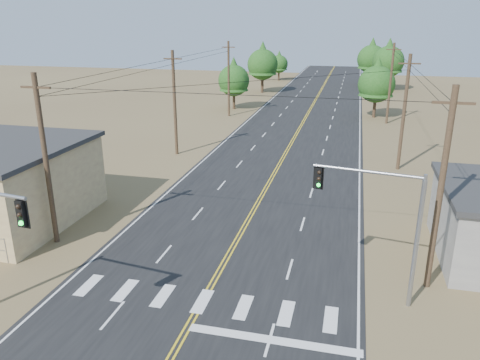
% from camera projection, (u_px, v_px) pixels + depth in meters
% --- Properties ---
extents(road, '(15.00, 200.00, 0.02)m').
position_uv_depth(road, '(278.00, 167.00, 42.35)').
color(road, black).
rests_on(road, ground).
extents(utility_pole_left_near, '(1.80, 0.30, 10.00)m').
position_uv_depth(utility_pole_left_near, '(46.00, 160.00, 26.51)').
color(utility_pole_left_near, '#4C3826').
rests_on(utility_pole_left_near, ground).
extents(utility_pole_left_mid, '(1.80, 0.30, 10.00)m').
position_uv_depth(utility_pole_left_mid, '(175.00, 102.00, 44.88)').
color(utility_pole_left_mid, '#4C3826').
rests_on(utility_pole_left_mid, ground).
extents(utility_pole_left_far, '(1.80, 0.30, 10.00)m').
position_uv_depth(utility_pole_left_far, '(229.00, 78.00, 63.26)').
color(utility_pole_left_far, '#4C3826').
rests_on(utility_pole_left_far, ground).
extents(utility_pole_right_near, '(1.80, 0.30, 10.00)m').
position_uv_depth(utility_pole_right_near, '(441.00, 190.00, 21.80)').
color(utility_pole_right_near, '#4C3826').
rests_on(utility_pole_right_near, ground).
extents(utility_pole_right_mid, '(1.80, 0.30, 10.00)m').
position_uv_depth(utility_pole_right_mid, '(404.00, 112.00, 40.17)').
color(utility_pole_right_mid, '#4C3826').
rests_on(utility_pole_right_mid, ground).
extents(utility_pole_right_far, '(1.80, 0.30, 10.00)m').
position_uv_depth(utility_pole_right_far, '(390.00, 83.00, 58.54)').
color(utility_pole_right_far, '#4C3826').
rests_on(utility_pole_right_far, ground).
extents(signal_mast_right, '(4.90, 1.02, 6.45)m').
position_uv_depth(signal_mast_right, '(387.00, 216.00, 20.97)').
color(signal_mast_right, gray).
rests_on(signal_mast_right, ground).
extents(tree_left_near, '(4.56, 4.56, 7.61)m').
position_uv_depth(tree_left_near, '(234.00, 77.00, 68.46)').
color(tree_left_near, '#3F2D1E').
rests_on(tree_left_near, ground).
extents(tree_left_mid, '(5.46, 5.46, 9.11)m').
position_uv_depth(tree_left_mid, '(263.00, 61.00, 83.83)').
color(tree_left_mid, '#3F2D1E').
rests_on(tree_left_mid, ground).
extents(tree_left_far, '(3.83, 3.83, 6.38)m').
position_uv_depth(tree_left_far, '(279.00, 62.00, 101.50)').
color(tree_left_far, '#3F2D1E').
rests_on(tree_left_far, ground).
extents(tree_right_near, '(4.88, 4.88, 8.13)m').
position_uv_depth(tree_right_near, '(377.00, 80.00, 62.30)').
color(tree_right_near, '#3F2D1E').
rests_on(tree_right_near, ground).
extents(tree_right_mid, '(5.75, 5.75, 9.59)m').
position_uv_depth(tree_right_mid, '(389.00, 58.00, 86.37)').
color(tree_right_mid, '#3F2D1E').
rests_on(tree_right_mid, ground).
extents(tree_right_far, '(5.63, 5.63, 9.38)m').
position_uv_depth(tree_right_far, '(372.00, 56.00, 93.20)').
color(tree_right_far, '#3F2D1E').
rests_on(tree_right_far, ground).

